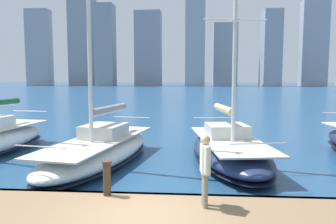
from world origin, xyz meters
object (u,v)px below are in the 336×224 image
object	(u,v)px
person_white_shirt	(205,164)
mooring_post	(107,177)
sailboat_tan	(229,149)
sailboat_grey	(99,149)

from	to	relation	value
person_white_shirt	mooring_post	bearing A→B (deg)	-12.60
sailboat_tan	mooring_post	world-z (taller)	sailboat_tan
sailboat_grey	person_white_shirt	world-z (taller)	sailboat_grey
person_white_shirt	mooring_post	size ratio (longest dim) A/B	1.89
sailboat_tan	mooring_post	bearing A→B (deg)	57.20
mooring_post	sailboat_tan	bearing A→B (deg)	-122.80
sailboat_tan	sailboat_grey	xyz separation A→B (m)	(5.49, 0.52, 0.02)
sailboat_grey	mooring_post	distance (m)	5.59
sailboat_tan	person_white_shirt	distance (m)	6.58
mooring_post	person_white_shirt	bearing A→B (deg)	167.40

